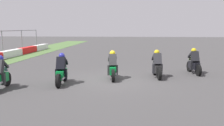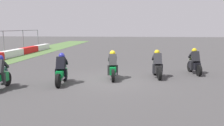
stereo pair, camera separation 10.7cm
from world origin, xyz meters
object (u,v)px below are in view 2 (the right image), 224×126
(rider_lane_a, at_px, (195,63))
(rider_lane_d, at_px, (62,71))
(rider_lane_c, at_px, (113,67))
(rider_lane_e, at_px, (0,75))
(rider_lane_b, at_px, (157,66))

(rider_lane_a, xyz_separation_m, rider_lane_d, (-3.38, 6.96, 0.00))
(rider_lane_d, bearing_deg, rider_lane_c, -62.44)
(rider_lane_d, height_order, rider_lane_e, same)
(rider_lane_a, relative_size, rider_lane_b, 1.00)
(rider_lane_e, bearing_deg, rider_lane_a, -69.00)
(rider_lane_c, height_order, rider_lane_d, same)
(rider_lane_b, xyz_separation_m, rider_lane_d, (-2.09, 4.69, 0.00))
(rider_lane_a, distance_m, rider_lane_d, 7.73)
(rider_lane_b, height_order, rider_lane_d, same)
(rider_lane_d, xyz_separation_m, rider_lane_e, (-1.24, 2.39, 0.00))
(rider_lane_a, relative_size, rider_lane_d, 1.00)
(rider_lane_c, bearing_deg, rider_lane_e, 112.25)
(rider_lane_d, bearing_deg, rider_lane_a, -67.98)
(rider_lane_b, distance_m, rider_lane_d, 5.13)
(rider_lane_b, height_order, rider_lane_c, same)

